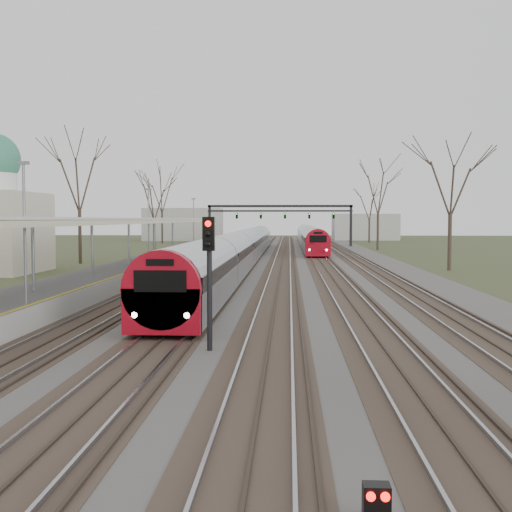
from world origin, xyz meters
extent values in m
cube|color=#474442|center=(0.00, 55.00, 0.05)|extent=(24.00, 160.00, 0.10)
cube|color=#4C3828|center=(-6.00, 55.00, 0.09)|extent=(2.60, 160.00, 0.06)
cube|color=gray|center=(-6.72, 55.00, 0.16)|extent=(0.07, 160.00, 0.12)
cube|color=gray|center=(-5.28, 55.00, 0.16)|extent=(0.07, 160.00, 0.12)
cube|color=#4C3828|center=(-2.50, 55.00, 0.09)|extent=(2.60, 160.00, 0.06)
cube|color=gray|center=(-3.22, 55.00, 0.16)|extent=(0.07, 160.00, 0.12)
cube|color=gray|center=(-1.78, 55.00, 0.16)|extent=(0.07, 160.00, 0.12)
cube|color=#4C3828|center=(1.00, 55.00, 0.09)|extent=(2.60, 160.00, 0.06)
cube|color=gray|center=(0.28, 55.00, 0.16)|extent=(0.07, 160.00, 0.12)
cube|color=gray|center=(1.72, 55.00, 0.16)|extent=(0.07, 160.00, 0.12)
cube|color=#4C3828|center=(4.50, 55.00, 0.09)|extent=(2.60, 160.00, 0.06)
cube|color=gray|center=(3.78, 55.00, 0.16)|extent=(0.07, 160.00, 0.12)
cube|color=gray|center=(5.22, 55.00, 0.16)|extent=(0.07, 160.00, 0.12)
cube|color=#4C3828|center=(8.00, 55.00, 0.09)|extent=(2.60, 160.00, 0.06)
cube|color=gray|center=(7.28, 55.00, 0.16)|extent=(0.07, 160.00, 0.12)
cube|color=gray|center=(8.72, 55.00, 0.16)|extent=(0.07, 160.00, 0.12)
cube|color=#9E9B93|center=(-9.05, 37.50, 0.50)|extent=(3.50, 69.00, 1.00)
cylinder|color=slate|center=(-9.05, 18.00, 2.50)|extent=(0.14, 0.14, 3.00)
cylinder|color=slate|center=(-9.05, 26.00, 2.50)|extent=(0.14, 0.14, 3.00)
cylinder|color=slate|center=(-9.05, 34.00, 2.50)|extent=(0.14, 0.14, 3.00)
cylinder|color=slate|center=(-9.05, 42.00, 2.50)|extent=(0.14, 0.14, 3.00)
cylinder|color=slate|center=(-9.05, 50.00, 2.50)|extent=(0.14, 0.14, 3.00)
cube|color=silver|center=(-9.05, 33.00, 4.05)|extent=(4.10, 50.00, 0.12)
cube|color=beige|center=(-9.05, 33.00, 3.88)|extent=(4.10, 50.00, 0.25)
cube|color=black|center=(-10.00, 85.00, 3.00)|extent=(0.35, 0.35, 6.00)
cube|color=black|center=(10.50, 85.00, 3.00)|extent=(0.35, 0.35, 6.00)
cube|color=black|center=(0.25, 85.00, 5.90)|extent=(21.00, 0.35, 0.35)
cube|color=black|center=(0.25, 85.00, 5.20)|extent=(21.00, 0.25, 0.25)
cube|color=black|center=(-6.00, 84.80, 4.50)|extent=(0.32, 0.22, 0.85)
sphere|color=#0CFF19|center=(-6.00, 84.66, 4.75)|extent=(0.16, 0.16, 0.16)
cube|color=black|center=(-2.50, 84.80, 4.50)|extent=(0.32, 0.22, 0.85)
sphere|color=#0CFF19|center=(-2.50, 84.66, 4.75)|extent=(0.16, 0.16, 0.16)
cube|color=black|center=(1.00, 84.80, 4.50)|extent=(0.32, 0.22, 0.85)
sphere|color=#0CFF19|center=(1.00, 84.66, 4.75)|extent=(0.16, 0.16, 0.16)
cube|color=black|center=(4.50, 84.80, 4.50)|extent=(0.32, 0.22, 0.85)
sphere|color=#0CFF19|center=(4.50, 84.66, 4.75)|extent=(0.16, 0.16, 0.16)
cube|color=black|center=(8.00, 84.80, 4.50)|extent=(0.32, 0.22, 0.85)
sphere|color=#0CFF19|center=(8.00, 84.66, 4.75)|extent=(0.16, 0.16, 0.16)
cylinder|color=#2D231C|center=(-17.00, 48.00, 2.48)|extent=(0.30, 0.30, 4.95)
cylinder|color=#2D231C|center=(14.00, 42.00, 2.25)|extent=(0.30, 0.30, 4.50)
cube|color=#AEB1B9|center=(-2.50, 49.73, 1.10)|extent=(2.55, 75.00, 1.60)
cylinder|color=#AEB1B9|center=(-2.50, 49.73, 1.75)|extent=(2.60, 74.70, 2.60)
cube|color=black|center=(-2.50, 49.73, 1.85)|extent=(2.62, 74.40, 0.55)
cube|color=#A30918|center=(-2.50, 12.33, 1.05)|extent=(2.55, 0.50, 1.50)
cylinder|color=#A30918|center=(-2.50, 12.38, 1.75)|extent=(2.60, 0.60, 2.60)
cube|color=black|center=(-2.50, 12.11, 2.05)|extent=(1.70, 0.12, 0.70)
sphere|color=white|center=(-3.35, 12.13, 0.95)|extent=(0.22, 0.22, 0.22)
sphere|color=white|center=(-1.65, 12.13, 0.95)|extent=(0.22, 0.22, 0.22)
cube|color=black|center=(-2.50, 49.73, 0.17)|extent=(1.80, 74.00, 0.35)
cube|color=#AEB1B9|center=(4.50, 86.15, 1.10)|extent=(2.55, 60.00, 1.60)
cylinder|color=#AEB1B9|center=(4.50, 86.15, 1.75)|extent=(2.60, 59.70, 2.60)
cube|color=black|center=(4.50, 86.15, 1.85)|extent=(2.62, 59.40, 0.55)
cube|color=#A30918|center=(4.50, 56.25, 1.05)|extent=(2.55, 0.50, 1.50)
cylinder|color=#A30918|center=(4.50, 56.30, 1.75)|extent=(2.60, 0.60, 2.60)
cube|color=black|center=(4.50, 56.03, 2.05)|extent=(1.70, 0.12, 0.70)
sphere|color=white|center=(3.65, 56.05, 0.95)|extent=(0.22, 0.22, 0.22)
sphere|color=white|center=(5.35, 56.05, 0.95)|extent=(0.22, 0.22, 0.22)
cube|color=black|center=(4.50, 86.15, 0.17)|extent=(1.80, 59.00, 0.35)
cylinder|color=black|center=(-0.75, 10.79, 2.00)|extent=(0.16, 0.16, 4.00)
cube|color=black|center=(-0.75, 10.64, 3.60)|extent=(0.35, 0.22, 1.00)
sphere|color=#FF0C05|center=(-0.75, 10.51, 3.90)|extent=(0.18, 0.18, 0.18)
cube|color=black|center=(2.75, -0.06, 0.30)|extent=(0.35, 0.25, 0.60)
sphere|color=#FF0C05|center=(2.66, -0.21, 0.55)|extent=(0.12, 0.12, 0.12)
sphere|color=#FF0C05|center=(2.84, -0.21, 0.55)|extent=(0.12, 0.12, 0.12)
camera|label=1|loc=(1.62, -8.14, 4.04)|focal=45.00mm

